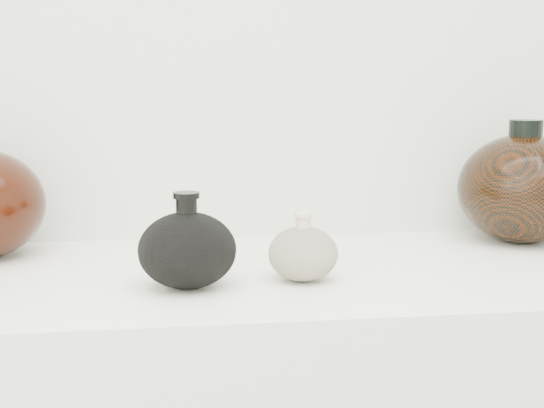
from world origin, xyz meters
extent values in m
cube|color=silver|center=(0.00, 1.21, 1.30)|extent=(3.00, 0.02, 2.60)
cube|color=white|center=(0.00, 0.95, 0.89)|extent=(1.20, 0.50, 0.03)
ellipsoid|color=black|center=(-0.11, 0.87, 0.95)|extent=(0.18, 0.18, 0.10)
cylinder|color=black|center=(-0.11, 0.87, 1.01)|extent=(0.04, 0.04, 0.03)
cylinder|color=black|center=(-0.11, 0.87, 1.03)|extent=(0.05, 0.05, 0.01)
ellipsoid|color=beige|center=(0.05, 0.88, 0.94)|extent=(0.12, 0.12, 0.08)
cylinder|color=beige|center=(0.05, 0.88, 0.98)|extent=(0.03, 0.03, 0.02)
cylinder|color=beige|center=(0.05, 0.88, 0.99)|extent=(0.03, 0.03, 0.01)
ellipsoid|color=black|center=(0.47, 1.09, 0.99)|extent=(0.24, 0.24, 0.19)
cylinder|color=black|center=(0.47, 1.09, 1.10)|extent=(0.06, 0.06, 0.04)
camera|label=1|loc=(-0.14, -0.14, 1.18)|focal=50.00mm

